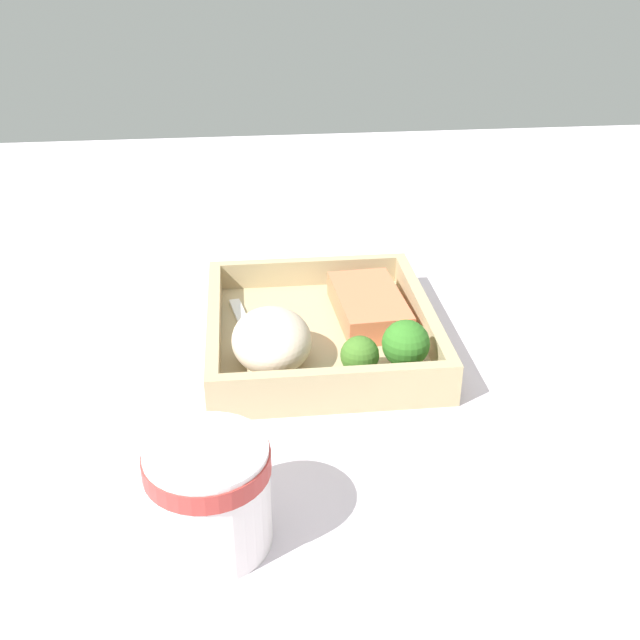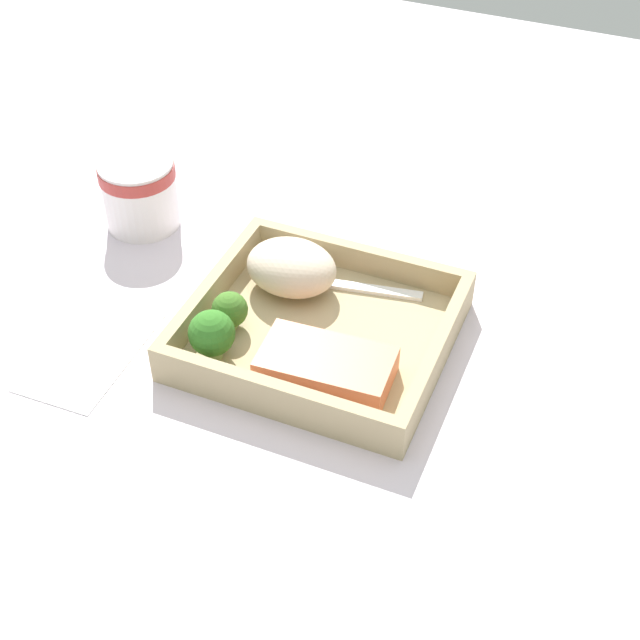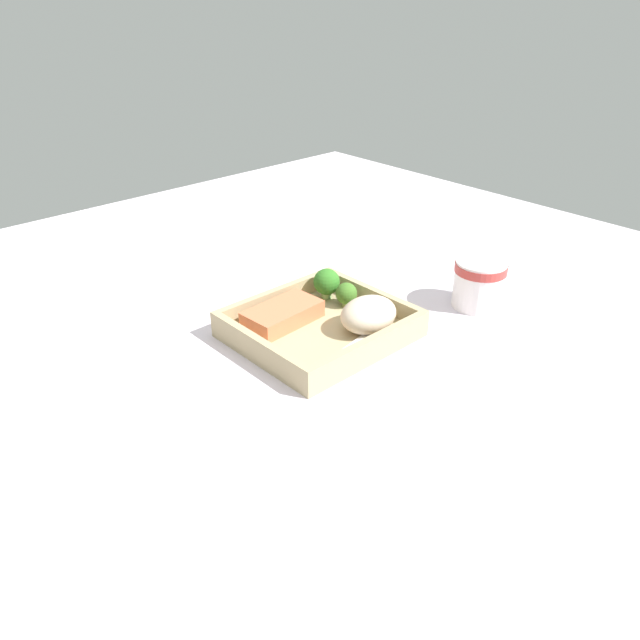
# 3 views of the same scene
# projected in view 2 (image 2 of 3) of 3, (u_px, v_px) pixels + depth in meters

# --- Properties ---
(ground_plane) EXTENTS (1.60, 1.60, 0.02)m
(ground_plane) POSITION_uv_depth(u_px,v_px,m) (320.00, 348.00, 0.87)
(ground_plane) COLOR silver
(takeout_tray) EXTENTS (0.24, 0.22, 0.01)m
(takeout_tray) POSITION_uv_depth(u_px,v_px,m) (320.00, 336.00, 0.86)
(takeout_tray) COLOR tan
(takeout_tray) RESTS_ON ground_plane
(tray_rim) EXTENTS (0.24, 0.22, 0.03)m
(tray_rim) POSITION_uv_depth(u_px,v_px,m) (320.00, 320.00, 0.84)
(tray_rim) COLOR tan
(tray_rim) RESTS_ON takeout_tray
(salmon_fillet) EXTENTS (0.12, 0.07, 0.03)m
(salmon_fillet) POSITION_uv_depth(u_px,v_px,m) (326.00, 366.00, 0.80)
(salmon_fillet) COLOR #E0734C
(salmon_fillet) RESTS_ON takeout_tray
(mashed_potatoes) EXTENTS (0.09, 0.07, 0.05)m
(mashed_potatoes) POSITION_uv_depth(u_px,v_px,m) (291.00, 267.00, 0.88)
(mashed_potatoes) COLOR beige
(mashed_potatoes) RESTS_ON takeout_tray
(broccoli_floret_1) EXTENTS (0.03, 0.03, 0.04)m
(broccoli_floret_1) POSITION_uv_depth(u_px,v_px,m) (230.00, 310.00, 0.84)
(broccoli_floret_1) COLOR #8BA45B
(broccoli_floret_1) RESTS_ON takeout_tray
(broccoli_floret_2) EXTENTS (0.04, 0.04, 0.05)m
(broccoli_floret_2) POSITION_uv_depth(u_px,v_px,m) (212.00, 334.00, 0.81)
(broccoli_floret_2) COLOR #81AF65
(broccoli_floret_2) RESTS_ON takeout_tray
(fork) EXTENTS (0.16, 0.04, 0.00)m
(fork) POSITION_uv_depth(u_px,v_px,m) (334.00, 284.00, 0.90)
(fork) COLOR white
(fork) RESTS_ON takeout_tray
(paper_cup) EXTENTS (0.08, 0.08, 0.08)m
(paper_cup) POSITION_uv_depth(u_px,v_px,m) (139.00, 190.00, 0.97)
(paper_cup) COLOR white
(paper_cup) RESTS_ON ground_plane
(receipt_slip) EXTENTS (0.09, 0.14, 0.00)m
(receipt_slip) POSITION_uv_depth(u_px,v_px,m) (90.00, 351.00, 0.85)
(receipt_slip) COLOR white
(receipt_slip) RESTS_ON ground_plane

